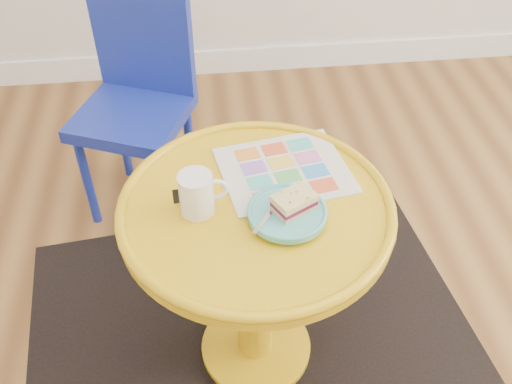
{
  "coord_description": "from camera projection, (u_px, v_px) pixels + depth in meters",
  "views": [
    {
      "loc": [
        -0.65,
        -0.49,
        1.47
      ],
      "look_at": [
        -0.55,
        0.42,
        0.63
      ],
      "focal_mm": 40.0,
      "sensor_mm": 36.0,
      "label": 1
    }
  ],
  "objects": [
    {
      "name": "side_table",
      "position": [
        256.0,
        254.0,
        1.39
      ],
      "size": [
        0.62,
        0.62,
        0.59
      ],
      "color": "gold",
      "rests_on": "ground"
    },
    {
      "name": "chair",
      "position": [
        138.0,
        94.0,
        1.88
      ],
      "size": [
        0.44,
        0.44,
        0.76
      ],
      "rotation": [
        0.0,
        0.0,
        -0.4
      ],
      "color": "#17289B",
      "rests_on": "ground"
    },
    {
      "name": "plate",
      "position": [
        287.0,
        213.0,
        1.23
      ],
      "size": [
        0.17,
        0.17,
        0.02
      ],
      "color": "#56B6B4",
      "rests_on": "newspaper"
    },
    {
      "name": "room_walls",
      "position": [
        111.0,
        211.0,
        2.01
      ],
      "size": [
        4.0,
        4.0,
        4.0
      ],
      "color": "silver",
      "rests_on": "ground"
    },
    {
      "name": "fork",
      "position": [
        272.0,
        211.0,
        1.22
      ],
      "size": [
        0.1,
        0.12,
        0.0
      ],
      "rotation": [
        0.0,
        0.0,
        -0.64
      ],
      "color": "silver",
      "rests_on": "plate"
    },
    {
      "name": "mug",
      "position": [
        197.0,
        193.0,
        1.23
      ],
      "size": [
        0.11,
        0.08,
        0.1
      ],
      "rotation": [
        0.0,
        0.0,
        0.07
      ],
      "color": "white",
      "rests_on": "side_table"
    },
    {
      "name": "newspaper",
      "position": [
        284.0,
        170.0,
        1.36
      ],
      "size": [
        0.33,
        0.3,
        0.01
      ],
      "primitive_type": "cube",
      "rotation": [
        0.0,
        0.0,
        0.18
      ],
      "color": "silver",
      "rests_on": "side_table"
    },
    {
      "name": "rug",
      "position": [
        256.0,
        348.0,
        1.67
      ],
      "size": [
        1.41,
        1.24,
        0.01
      ],
      "primitive_type": "cube",
      "rotation": [
        0.0,
        0.0,
        0.11
      ],
      "color": "black",
      "rests_on": "ground"
    },
    {
      "name": "cake_slice",
      "position": [
        294.0,
        202.0,
        1.22
      ],
      "size": [
        0.11,
        0.09,
        0.04
      ],
      "rotation": [
        0.0,
        0.0,
        0.49
      ],
      "color": "#D3BC8C",
      "rests_on": "plate"
    }
  ]
}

